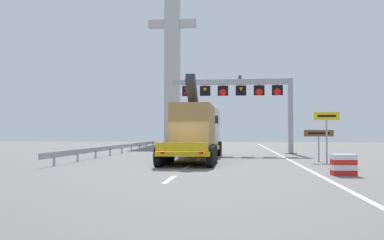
{
  "coord_description": "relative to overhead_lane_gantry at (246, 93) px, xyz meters",
  "views": [
    {
      "loc": [
        2.69,
        -21.72,
        1.83
      ],
      "look_at": [
        -0.51,
        8.34,
        2.73
      ],
      "focal_mm": 38.5,
      "sensor_mm": 36.0,
      "label": 1
    }
  ],
  "objects": [
    {
      "name": "heavy_haul_truck_yellow",
      "position": [
        -3.57,
        -7.36,
        -3.22
      ],
      "size": [
        3.05,
        14.07,
        5.3
      ],
      "color": "yellow",
      "rests_on": "ground"
    },
    {
      "name": "tourist_info_sign_brown",
      "position": [
        4.14,
        -9.96,
        -3.68
      ],
      "size": [
        1.78,
        0.15,
        1.97
      ],
      "color": "#9EA0A5",
      "rests_on": "ground"
    },
    {
      "name": "exit_sign_yellow",
      "position": [
        4.23,
        -11.78,
        -2.99
      ],
      "size": [
        1.42,
        0.15,
        2.98
      ],
      "color": "#9EA0A5",
      "rests_on": "ground"
    },
    {
      "name": "edge_line_right",
      "position": [
        2.57,
        -2.18,
        -5.21
      ],
      "size": [
        0.2,
        63.0,
        0.01
      ],
      "primitive_type": "cube",
      "color": "silver",
      "rests_on": "ground"
    },
    {
      "name": "guardrail_left",
      "position": [
        -10.77,
        -1.23,
        -4.65
      ],
      "size": [
        0.13,
        29.9,
        0.76
      ],
      "color": "#999EA3",
      "rests_on": "ground"
    },
    {
      "name": "ground",
      "position": [
        -3.63,
        -14.18,
        -5.21
      ],
      "size": [
        112.0,
        112.0,
        0.0
      ],
      "primitive_type": "plane",
      "color": "slate"
    },
    {
      "name": "lane_markings",
      "position": [
        -3.47,
        12.59,
        -5.21
      ],
      "size": [
        0.2,
        68.15,
        0.01
      ],
      "color": "silver",
      "rests_on": "ground"
    },
    {
      "name": "overhead_lane_gantry",
      "position": [
        0.0,
        0.0,
        0.0
      ],
      "size": [
        10.64,
        0.9,
        6.76
      ],
      "color": "#9EA0A5",
      "rests_on": "ground"
    },
    {
      "name": "crash_barrier_striped",
      "position": [
        3.61,
        -17.85,
        -4.76
      ],
      "size": [
        1.04,
        0.59,
        0.9
      ],
      "color": "red",
      "rests_on": "ground"
    },
    {
      "name": "bridge_pylon_distant",
      "position": [
        -12.76,
        40.27,
        13.14
      ],
      "size": [
        9.0,
        2.0,
        35.92
      ],
      "color": "#B7B7B2",
      "rests_on": "ground"
    }
  ]
}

